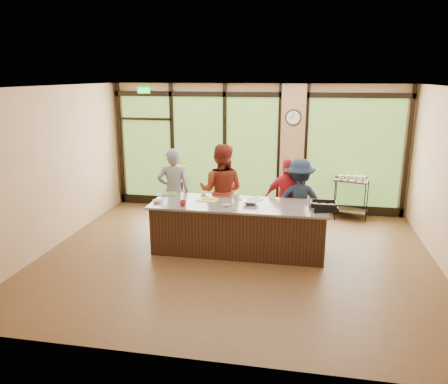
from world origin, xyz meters
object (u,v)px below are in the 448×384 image
at_px(flower_stand, 178,194).
at_px(roasting_pan, 323,208).
at_px(island_base, 239,228).
at_px(cook_left, 174,192).
at_px(bar_cart, 351,193).
at_px(cook_right, 299,200).

bearing_deg(flower_stand, roasting_pan, -35.40).
distance_m(island_base, flower_stand, 3.02).
height_order(island_base, flower_stand, island_base).
distance_m(cook_left, flower_stand, 1.81).
bearing_deg(roasting_pan, island_base, 159.95).
relative_size(flower_stand, bar_cart, 0.70).
height_order(cook_right, bar_cart, cook_right).
distance_m(roasting_pan, bar_cart, 2.58).
distance_m(island_base, bar_cart, 3.22).
relative_size(island_base, bar_cart, 3.06).
relative_size(cook_left, cook_right, 1.09).
bearing_deg(cook_left, island_base, 138.22).
height_order(island_base, cook_right, cook_right).
xyz_separation_m(cook_right, flower_stand, (-2.92, 1.60, -0.46)).
height_order(cook_right, flower_stand, cook_right).
xyz_separation_m(cook_left, flower_stand, (-0.41, 1.68, -0.53)).
distance_m(cook_right, bar_cart, 1.94).
bearing_deg(flower_stand, cook_left, -75.12).
bearing_deg(bar_cart, cook_left, -138.69).
height_order(cook_left, bar_cart, cook_left).
distance_m(cook_left, bar_cart, 4.02).
bearing_deg(roasting_pan, cook_right, 100.16).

